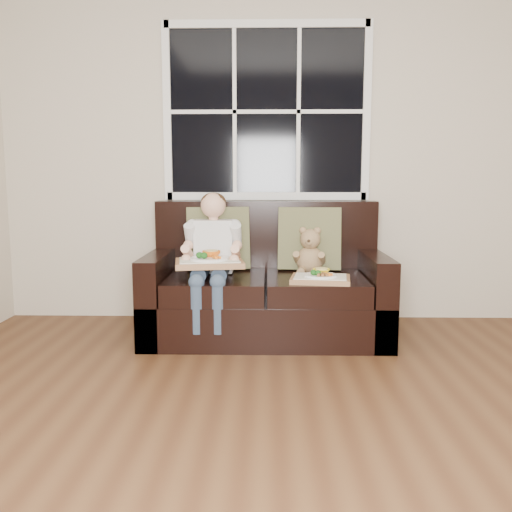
{
  "coord_description": "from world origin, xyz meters",
  "views": [
    {
      "loc": [
        -0.13,
        -1.87,
        1.12
      ],
      "look_at": [
        -0.21,
        1.85,
        0.6
      ],
      "focal_mm": 38.0,
      "sensor_mm": 36.0,
      "label": 1
    }
  ],
  "objects_px": {
    "tray_left": "(209,261)",
    "tray_right": "(320,278)",
    "child": "(212,248)",
    "teddy_bear": "(310,254)",
    "loveseat": "(266,292)"
  },
  "relations": [
    {
      "from": "tray_left",
      "to": "tray_right",
      "type": "bearing_deg",
      "value": -13.16
    },
    {
      "from": "loveseat",
      "to": "teddy_bear",
      "type": "relative_size",
      "value": 4.87
    },
    {
      "from": "teddy_bear",
      "to": "loveseat",
      "type": "bearing_deg",
      "value": -165.83
    },
    {
      "from": "tray_right",
      "to": "child",
      "type": "bearing_deg",
      "value": 171.89
    },
    {
      "from": "teddy_bear",
      "to": "tray_right",
      "type": "bearing_deg",
      "value": -72.91
    },
    {
      "from": "teddy_bear",
      "to": "tray_right",
      "type": "height_order",
      "value": "teddy_bear"
    },
    {
      "from": "tray_left",
      "to": "tray_right",
      "type": "relative_size",
      "value": 1.18
    },
    {
      "from": "child",
      "to": "tray_right",
      "type": "bearing_deg",
      "value": -15.88
    },
    {
      "from": "child",
      "to": "tray_right",
      "type": "height_order",
      "value": "child"
    },
    {
      "from": "loveseat",
      "to": "tray_right",
      "type": "bearing_deg",
      "value": -42.38
    },
    {
      "from": "loveseat",
      "to": "tray_right",
      "type": "relative_size",
      "value": 4.01
    },
    {
      "from": "child",
      "to": "tray_left",
      "type": "bearing_deg",
      "value": -92.11
    },
    {
      "from": "teddy_bear",
      "to": "tray_right",
      "type": "relative_size",
      "value": 0.82
    },
    {
      "from": "teddy_bear",
      "to": "tray_left",
      "type": "height_order",
      "value": "teddy_bear"
    },
    {
      "from": "loveseat",
      "to": "tray_right",
      "type": "height_order",
      "value": "loveseat"
    }
  ]
}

